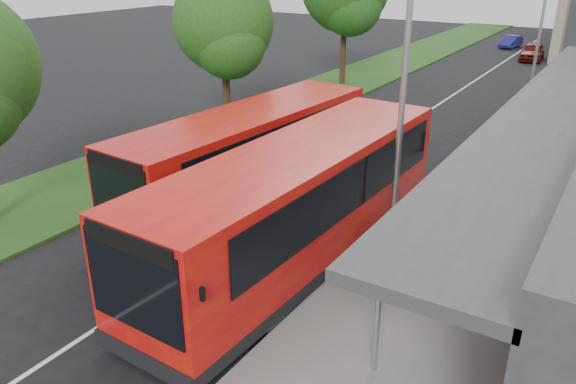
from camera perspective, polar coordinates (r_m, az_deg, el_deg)
name	(u,v)px	position (r m, az deg, el deg)	size (l,w,h in m)	color
ground	(230,241)	(16.59, -5.94, -5.00)	(120.00, 120.00, 0.00)	black
pavement	(557,115)	(32.53, 25.66, 7.08)	(5.00, 80.00, 0.15)	gray
grass_verge	(335,86)	(36.19, 4.76, 10.64)	(5.00, 80.00, 0.10)	#1E4A18
lane_centre_line	(412,122)	(29.05, 12.50, 6.98)	(0.12, 70.00, 0.01)	silver
kerb_dashes	(499,113)	(31.96, 20.62, 7.50)	(0.12, 56.00, 0.01)	silver
tree_mid	(224,29)	(26.30, -6.50, 16.13)	(4.52, 4.52, 7.23)	#2F2213
lamp_post_near	(400,85)	(14.68, 11.35, 10.62)	(1.44, 0.28, 8.00)	#9C9EA5
lamp_post_far	(541,16)	(33.96, 24.30, 15.96)	(1.44, 0.28, 8.00)	#9C9EA5
bus_main	(300,204)	(14.85, 1.21, -1.23)	(3.30, 11.53, 3.24)	red
bus_second	(250,155)	(18.86, -3.92, 3.77)	(3.47, 10.90, 3.04)	red
litter_bin	(517,157)	(23.49, 22.27, 3.35)	(0.43, 0.43, 0.78)	#352415
bollard	(539,109)	(31.08, 24.13, 7.74)	(0.15, 0.15, 0.95)	yellow
car_near	(532,51)	(49.50, 23.58, 12.95)	(1.63, 4.04, 1.38)	#50110B
car_far	(511,42)	(55.74, 21.71, 14.00)	(1.12, 3.21, 1.06)	navy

